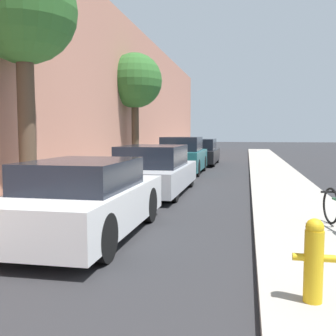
# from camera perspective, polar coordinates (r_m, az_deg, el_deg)

# --- Properties ---
(ground_plane) EXTENTS (120.00, 120.00, 0.00)m
(ground_plane) POSITION_cam_1_polar(r_m,az_deg,el_deg) (14.89, 4.28, -1.79)
(ground_plane) COLOR #28282B
(sidewalk_left) EXTENTS (2.00, 52.00, 0.12)m
(sidewalk_left) POSITION_cam_1_polar(r_m,az_deg,el_deg) (15.49, -6.44, -1.32)
(sidewalk_left) COLOR #9E998E
(sidewalk_left) RESTS_ON ground
(sidewalk_right) EXTENTS (2.00, 52.00, 0.12)m
(sidewalk_right) POSITION_cam_1_polar(r_m,az_deg,el_deg) (14.82, 15.49, -1.76)
(sidewalk_right) COLOR #9E998E
(sidewalk_right) RESTS_ON ground
(building_facade_left) EXTENTS (0.70, 52.00, 7.19)m
(building_facade_left) POSITION_cam_1_polar(r_m,az_deg,el_deg) (15.96, -11.29, 11.52)
(building_facade_left) COLOR tan
(building_facade_left) RESTS_ON ground
(parked_car_white) EXTENTS (1.74, 4.12, 1.32)m
(parked_car_white) POSITION_cam_1_polar(r_m,az_deg,el_deg) (6.98, -11.57, -4.44)
(parked_car_white) COLOR black
(parked_car_white) RESTS_ON ground
(parked_car_silver) EXTENTS (1.88, 4.68, 1.40)m
(parked_car_silver) POSITION_cam_1_polar(r_m,az_deg,el_deg) (11.75, -1.99, -0.38)
(parked_car_silver) COLOR black
(parked_car_silver) RESTS_ON ground
(parked_car_teal) EXTENTS (1.76, 3.98, 1.58)m
(parked_car_teal) POSITION_cam_1_polar(r_m,az_deg,el_deg) (17.39, 2.05, 1.67)
(parked_car_teal) COLOR black
(parked_car_teal) RESTS_ON ground
(parked_car_black) EXTENTS (1.87, 4.60, 1.42)m
(parked_car_black) POSITION_cam_1_polar(r_m,az_deg,el_deg) (22.26, 4.55, 2.22)
(parked_car_black) COLOR black
(parked_car_black) RESTS_ON ground
(street_tree_near) EXTENTS (2.45, 2.45, 5.67)m
(street_tree_near) POSITION_cam_1_polar(r_m,az_deg,el_deg) (10.32, -19.81, 19.87)
(street_tree_near) COLOR #4C3A2B
(street_tree_near) RESTS_ON sidewalk_left
(street_tree_far) EXTENTS (2.54, 2.54, 5.33)m
(street_tree_far) POSITION_cam_1_polar(r_m,az_deg,el_deg) (19.20, -4.71, 12.09)
(street_tree_far) COLOR #4C3A2B
(street_tree_far) RESTS_ON sidewalk_left
(fire_hydrant) EXTENTS (0.40, 0.18, 0.83)m
(fire_hydrant) POSITION_cam_1_polar(r_m,az_deg,el_deg) (4.26, 19.95, -12.06)
(fire_hydrant) COLOR gold
(fire_hydrant) RESTS_ON sidewalk_right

